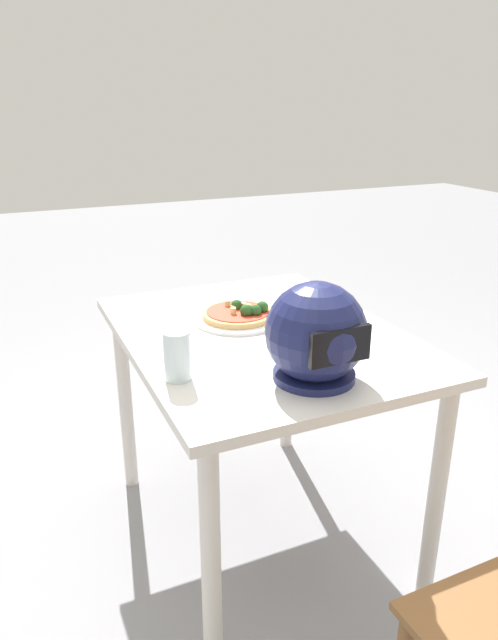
{
  "coord_description": "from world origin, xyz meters",
  "views": [
    {
      "loc": [
        0.71,
        1.52,
        1.44
      ],
      "look_at": [
        0.01,
        -0.06,
        0.79
      ],
      "focal_mm": 32.78,
      "sensor_mm": 36.0,
      "label": 1
    }
  ],
  "objects_px": {
    "pizza": "(240,313)",
    "motorcycle_helmet": "(316,334)",
    "dining_table": "(260,361)",
    "drinking_glass": "(177,355)"
  },
  "relations": [
    {
      "from": "motorcycle_helmet",
      "to": "drinking_glass",
      "type": "xyz_separation_m",
      "value": [
        0.32,
        -0.14,
        -0.06
      ]
    },
    {
      "from": "pizza",
      "to": "motorcycle_helmet",
      "type": "relative_size",
      "value": 0.9
    },
    {
      "from": "pizza",
      "to": "motorcycle_helmet",
      "type": "height_order",
      "value": "motorcycle_helmet"
    },
    {
      "from": "dining_table",
      "to": "pizza",
      "type": "height_order",
      "value": "pizza"
    },
    {
      "from": "dining_table",
      "to": "motorcycle_helmet",
      "type": "height_order",
      "value": "motorcycle_helmet"
    },
    {
      "from": "drinking_glass",
      "to": "pizza",
      "type": "bearing_deg",
      "value": -134.11
    },
    {
      "from": "dining_table",
      "to": "drinking_glass",
      "type": "xyz_separation_m",
      "value": [
        0.33,
        0.21,
        0.17
      ]
    },
    {
      "from": "pizza",
      "to": "drinking_glass",
      "type": "height_order",
      "value": "drinking_glass"
    },
    {
      "from": "dining_table",
      "to": "motorcycle_helmet",
      "type": "xyz_separation_m",
      "value": [
        0.01,
        0.35,
        0.22
      ]
    },
    {
      "from": "dining_table",
      "to": "motorcycle_helmet",
      "type": "relative_size",
      "value": 4.07
    }
  ]
}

